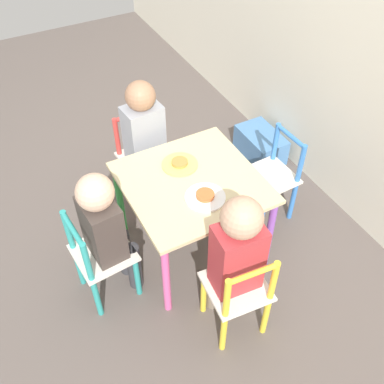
# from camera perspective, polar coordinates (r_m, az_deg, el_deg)

# --- Properties ---
(ground_plane) EXTENTS (6.00, 6.00, 0.00)m
(ground_plane) POSITION_cam_1_polar(r_m,az_deg,el_deg) (2.50, 0.00, -6.83)
(ground_plane) COLOR #5B514C
(kids_table) EXTENTS (0.63, 0.63, 0.49)m
(kids_table) POSITION_cam_1_polar(r_m,az_deg,el_deg) (2.18, 0.00, 0.12)
(kids_table) COLOR beige
(kids_table) RESTS_ON ground_plane
(chair_yellow) EXTENTS (0.28, 0.28, 0.53)m
(chair_yellow) POSITION_cam_1_polar(r_m,az_deg,el_deg) (2.01, 5.91, -12.68)
(chair_yellow) COLOR silver
(chair_yellow) RESTS_ON ground_plane
(chair_red) EXTENTS (0.28, 0.28, 0.53)m
(chair_red) POSITION_cam_1_polar(r_m,az_deg,el_deg) (2.62, -6.25, 4.26)
(chair_red) COLOR silver
(chair_red) RESTS_ON ground_plane
(chair_teal) EXTENTS (0.28, 0.28, 0.53)m
(chair_teal) POSITION_cam_1_polar(r_m,az_deg,el_deg) (2.16, -11.64, -8.17)
(chair_teal) COLOR silver
(chair_teal) RESTS_ON ground_plane
(chair_blue) EXTENTS (0.27, 0.27, 0.53)m
(chair_blue) POSITION_cam_1_polar(r_m,az_deg,el_deg) (2.52, 10.14, 1.74)
(chair_blue) COLOR silver
(chair_blue) RESTS_ON ground_plane
(child_right) EXTENTS (0.22, 0.21, 0.80)m
(child_right) POSITION_cam_1_polar(r_m,az_deg,el_deg) (1.87, 5.55, -7.69)
(child_right) COLOR #7A6B5B
(child_right) RESTS_ON ground_plane
(child_left) EXTENTS (0.22, 0.21, 0.79)m
(child_left) POSITION_cam_1_polar(r_m,az_deg,el_deg) (2.45, -5.93, 7.12)
(child_left) COLOR #7A6B5B
(child_left) RESTS_ON ground_plane
(child_front) EXTENTS (0.21, 0.22, 0.75)m
(child_front) POSITION_cam_1_polar(r_m,az_deg,el_deg) (2.02, -10.84, -4.24)
(child_front) COLOR #38383D
(child_front) RESTS_ON ground_plane
(plate_right) EXTENTS (0.19, 0.19, 0.03)m
(plate_right) POSITION_cam_1_polar(r_m,az_deg,el_deg) (2.05, 1.69, -0.59)
(plate_right) COLOR white
(plate_right) RESTS_ON kids_table
(plate_left) EXTENTS (0.18, 0.18, 0.03)m
(plate_left) POSITION_cam_1_polar(r_m,az_deg,el_deg) (2.21, -1.56, 3.59)
(plate_left) COLOR #EADB66
(plate_left) RESTS_ON kids_table
(storage_bin) EXTENTS (0.33, 0.21, 0.18)m
(storage_bin) POSITION_cam_1_polar(r_m,az_deg,el_deg) (3.01, 8.68, 5.96)
(storage_bin) COLOR #4C7FB7
(storage_bin) RESTS_ON ground_plane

